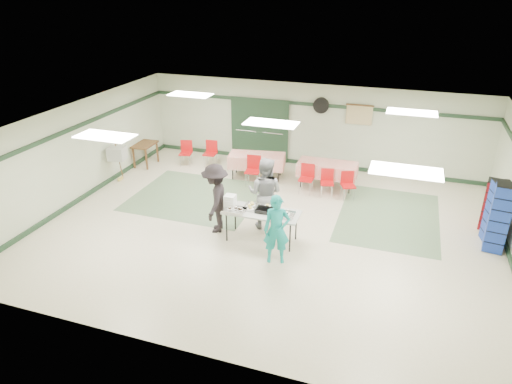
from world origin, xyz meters
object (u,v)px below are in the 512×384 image
(volunteer_grey, at_px, (265,193))
(volunteer_teal, at_px, (277,230))
(broom, at_px, (119,160))
(crate_stack_blue_a, at_px, (496,212))
(chair_a, at_px, (327,180))
(chair_loose_a, at_px, (211,151))
(printer_table, at_px, (145,147))
(crate_stack_blue_b, at_px, (499,218))
(dining_table_b, at_px, (257,160))
(chair_b, at_px, (307,175))
(serving_table, at_px, (261,213))
(chair_c, at_px, (348,182))
(chair_d, at_px, (253,167))
(chair_loose_b, at_px, (186,150))
(office_printer, at_px, (117,153))
(dining_table_a, at_px, (327,169))
(volunteer_dark, at_px, (216,198))
(crate_stack_red, at_px, (492,205))

(volunteer_grey, bearing_deg, volunteer_teal, 117.51)
(broom, bearing_deg, crate_stack_blue_a, 10.63)
(chair_a, relative_size, chair_loose_a, 0.91)
(volunteer_grey, relative_size, printer_table, 2.01)
(crate_stack_blue_a, xyz_separation_m, crate_stack_blue_b, (0.00, -0.42, 0.06))
(printer_table, height_order, broom, broom)
(dining_table_b, bearing_deg, broom, -168.36)
(chair_b, xyz_separation_m, printer_table, (-5.55, 0.40, 0.12))
(serving_table, distance_m, chair_loose_a, 5.09)
(chair_c, height_order, chair_d, chair_d)
(serving_table, bearing_deg, crate_stack_blue_a, 18.08)
(chair_loose_b, height_order, crate_stack_blue_a, crate_stack_blue_a)
(serving_table, relative_size, chair_loose_b, 2.13)
(crate_stack_blue_a, xyz_separation_m, office_printer, (-10.30, 0.18, 0.18))
(dining_table_a, height_order, crate_stack_blue_b, crate_stack_blue_b)
(volunteer_dark, distance_m, crate_stack_blue_a, 6.55)
(volunteer_dark, height_order, dining_table_a, volunteer_dark)
(chair_a, relative_size, chair_c, 1.00)
(crate_stack_blue_a, distance_m, office_printer, 10.30)
(chair_a, relative_size, crate_stack_blue_b, 0.48)
(volunteer_grey, relative_size, chair_loose_b, 2.19)
(volunteer_grey, xyz_separation_m, chair_b, (0.53, 2.35, -0.39))
(chair_loose_a, xyz_separation_m, crate_stack_blue_a, (8.22, -2.35, 0.24))
(chair_c, relative_size, crate_stack_blue_a, 0.52)
(volunteer_teal, xyz_separation_m, chair_loose_a, (-3.66, 4.80, -0.26))
(chair_loose_a, distance_m, printer_table, 2.18)
(chair_a, bearing_deg, printer_table, 163.33)
(chair_a, bearing_deg, chair_c, -13.26)
(chair_b, bearing_deg, crate_stack_blue_b, -19.98)
(chair_b, height_order, broom, broom)
(dining_table_b, xyz_separation_m, crate_stack_blue_a, (6.47, -1.86, 0.19))
(volunteer_dark, relative_size, dining_table_b, 0.96)
(crate_stack_red, distance_m, broom, 10.38)
(chair_a, height_order, chair_loose_a, chair_loose_a)
(chair_c, xyz_separation_m, crate_stack_blue_a, (3.58, -1.28, 0.28))
(chair_b, bearing_deg, office_printer, -168.67)
(chair_a, relative_size, chair_b, 0.91)
(volunteer_dark, bearing_deg, chair_d, 167.74)
(dining_table_a, xyz_separation_m, office_printer, (-6.03, -1.69, 0.37))
(chair_loose_a, bearing_deg, chair_a, -17.56)
(dining_table_a, bearing_deg, volunteer_teal, -94.25)
(chair_a, distance_m, chair_b, 0.60)
(chair_a, xyz_separation_m, crate_stack_blue_b, (4.16, -1.71, 0.34))
(chair_c, distance_m, crate_stack_blue_a, 3.81)
(chair_d, distance_m, chair_loose_b, 2.77)
(dining_table_a, xyz_separation_m, chair_a, (0.11, -0.58, -0.09))
(chair_b, relative_size, chair_d, 0.94)
(volunteer_grey, relative_size, crate_stack_blue_b, 1.12)
(crate_stack_blue_b, bearing_deg, chair_a, 157.64)
(chair_c, relative_size, chair_d, 0.86)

